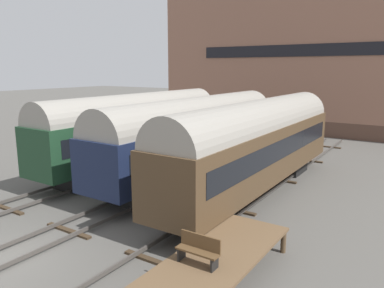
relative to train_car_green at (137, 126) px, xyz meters
The scene contains 7 objects.
ground_plane 13.90m from the train_car_green, 69.97° to the right, with size 200.00×200.00×0.00m, color #56544F.
track_middle 13.87m from the train_car_green, 69.97° to the right, with size 2.60×60.00×0.26m.
train_car_green is the anchor object (origin of this frame).
train_car_brown 9.35m from the train_car_green, ahead, with size 2.94×16.72×5.21m.
train_car_navy 4.66m from the train_car_green, ahead, with size 3.12×17.02×5.10m.
bench 15.67m from the train_car_green, 41.81° to the right, with size 1.40×0.40×0.91m.
warehouse_building 26.04m from the train_car_green, 73.92° to the left, with size 37.59×10.86×15.66m.
Camera 1 is at (12.58, -6.52, 6.83)m, focal length 35.00 mm.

